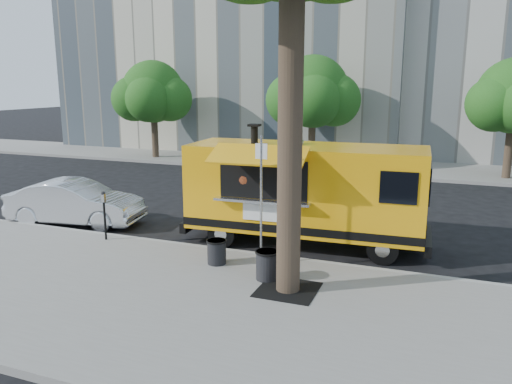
# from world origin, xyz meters

# --- Properties ---
(ground) EXTENTS (120.00, 120.00, 0.00)m
(ground) POSITION_xyz_m (0.00, 0.00, 0.00)
(ground) COLOR black
(ground) RESTS_ON ground
(sidewalk) EXTENTS (60.00, 6.00, 0.15)m
(sidewalk) POSITION_xyz_m (0.00, -4.00, 0.07)
(sidewalk) COLOR gray
(sidewalk) RESTS_ON ground
(curb) EXTENTS (60.00, 0.14, 0.16)m
(curb) POSITION_xyz_m (0.00, -0.93, 0.07)
(curb) COLOR #999993
(curb) RESTS_ON ground
(far_sidewalk) EXTENTS (60.00, 5.00, 0.15)m
(far_sidewalk) POSITION_xyz_m (0.00, 13.50, 0.07)
(far_sidewalk) COLOR gray
(far_sidewalk) RESTS_ON ground
(tree_well) EXTENTS (1.20, 1.20, 0.02)m
(tree_well) POSITION_xyz_m (2.60, -2.80, 0.15)
(tree_well) COLOR black
(tree_well) RESTS_ON sidewalk
(far_tree_a) EXTENTS (3.42, 3.42, 5.36)m
(far_tree_a) POSITION_xyz_m (-10.00, 12.30, 3.78)
(far_tree_a) COLOR #33261C
(far_tree_a) RESTS_ON far_sidewalk
(far_tree_b) EXTENTS (3.60, 3.60, 5.50)m
(far_tree_b) POSITION_xyz_m (-1.00, 12.70, 3.83)
(far_tree_b) COLOR #33261C
(far_tree_b) RESTS_ON far_sidewalk
(sign_post) EXTENTS (0.28, 0.06, 3.00)m
(sign_post) POSITION_xyz_m (1.55, -1.55, 1.85)
(sign_post) COLOR silver
(sign_post) RESTS_ON sidewalk
(parking_meter) EXTENTS (0.11, 0.11, 1.33)m
(parking_meter) POSITION_xyz_m (-3.00, -1.35, 0.98)
(parking_meter) COLOR black
(parking_meter) RESTS_ON sidewalk
(food_truck) EXTENTS (6.58, 3.23, 3.19)m
(food_truck) POSITION_xyz_m (1.97, 0.57, 1.50)
(food_truck) COLOR #FFAC0D
(food_truck) RESTS_ON ground
(sedan) EXTENTS (4.32, 2.08, 1.36)m
(sedan) POSITION_xyz_m (-5.13, 0.00, 0.68)
(sedan) COLOR silver
(sedan) RESTS_ON ground
(trash_bin_left) EXTENTS (0.53, 0.53, 0.64)m
(trash_bin_left) POSITION_xyz_m (2.01, -2.40, 0.49)
(trash_bin_left) COLOR black
(trash_bin_left) RESTS_ON sidewalk
(trash_bin_right) EXTENTS (0.48, 0.48, 0.57)m
(trash_bin_right) POSITION_xyz_m (0.59, -1.93, 0.46)
(trash_bin_right) COLOR black
(trash_bin_right) RESTS_ON sidewalk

